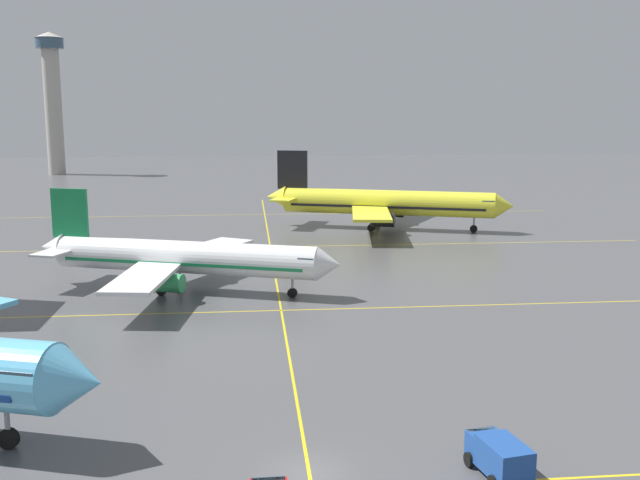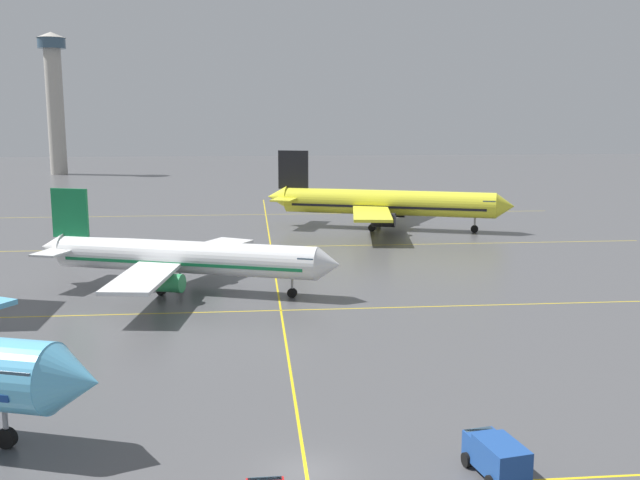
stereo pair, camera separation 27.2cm
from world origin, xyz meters
TOP-DOWN VIEW (x-y plane):
  - ground_plane at (0.00, 0.00)m, footprint 600.00×600.00m
  - airliner_second_row at (-10.23, 41.29)m, footprint 33.56×28.74m
  - airliner_third_row at (19.21, 81.22)m, footprint 39.90×34.16m
  - taxiway_markings at (0.00, 49.48)m, footprint 110.24×151.01m
  - service_truck_red_van at (9.83, -1.39)m, footprint 2.77×4.38m
  - control_tower at (-63.45, 201.40)m, footprint 8.82×8.82m

SIDE VIEW (x-z plane):
  - ground_plane at x=0.00m, z-range 0.00..0.00m
  - taxiway_markings at x=0.00m, z-range 0.00..0.01m
  - service_truck_red_van at x=9.83m, z-range 0.13..2.23m
  - airliner_second_row at x=-10.23m, z-range -1.70..9.04m
  - airliner_third_row at x=19.21m, z-range -2.03..10.76m
  - control_tower at x=-63.45m, z-range 3.18..47.04m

